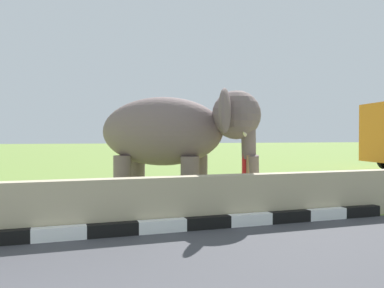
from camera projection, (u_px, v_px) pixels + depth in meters
name	position (u px, v px, depth m)	size (l,w,h in m)	color
barrier_parapet	(116.00, 205.00, 7.33)	(28.00, 0.36, 1.00)	tan
elephant	(176.00, 133.00, 9.77)	(3.95, 3.55, 2.87)	#715E5D
person_handler	(247.00, 172.00, 9.52)	(0.37, 0.62, 1.66)	navy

